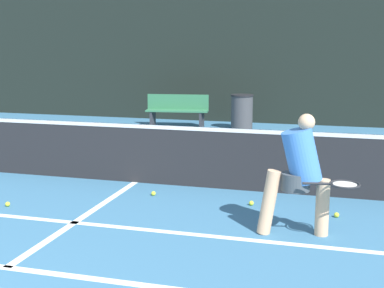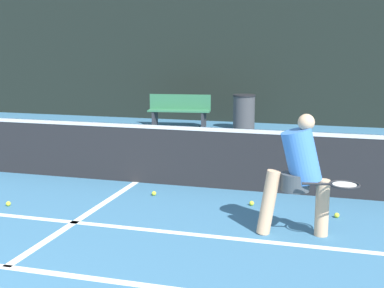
{
  "view_description": "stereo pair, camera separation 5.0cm",
  "coord_description": "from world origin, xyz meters",
  "px_view_note": "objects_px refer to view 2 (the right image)",
  "views": [
    {
      "loc": [
        3.15,
        -1.78,
        2.22
      ],
      "look_at": [
        1.34,
        4.65,
        0.95
      ],
      "focal_mm": 50.0,
      "sensor_mm": 36.0,
      "label": 1
    },
    {
      "loc": [
        3.2,
        -1.77,
        2.22
      ],
      "look_at": [
        1.34,
        4.65,
        0.95
      ],
      "focal_mm": 50.0,
      "sensor_mm": 36.0,
      "label": 2
    }
  ],
  "objects_px": {
    "player_practicing": "(299,171)",
    "trash_bin": "(244,112)",
    "parked_car": "(333,94)",
    "courtside_bench": "(179,109)"
  },
  "relations": [
    {
      "from": "player_practicing",
      "to": "trash_bin",
      "type": "relative_size",
      "value": 1.58
    },
    {
      "from": "courtside_bench",
      "to": "parked_car",
      "type": "distance_m",
      "value": 5.6
    },
    {
      "from": "trash_bin",
      "to": "parked_car",
      "type": "height_order",
      "value": "parked_car"
    },
    {
      "from": "trash_bin",
      "to": "parked_car",
      "type": "xyz_separation_m",
      "value": [
        2.12,
        4.03,
        0.15
      ]
    },
    {
      "from": "parked_car",
      "to": "courtside_bench",
      "type": "bearing_deg",
      "value": -133.52
    },
    {
      "from": "trash_bin",
      "to": "parked_car",
      "type": "distance_m",
      "value": 4.55
    },
    {
      "from": "parked_car",
      "to": "player_practicing",
      "type": "bearing_deg",
      "value": -90.34
    },
    {
      "from": "courtside_bench",
      "to": "trash_bin",
      "type": "distance_m",
      "value": 1.74
    },
    {
      "from": "player_practicing",
      "to": "trash_bin",
      "type": "bearing_deg",
      "value": 94.76
    },
    {
      "from": "player_practicing",
      "to": "courtside_bench",
      "type": "relative_size",
      "value": 0.85
    }
  ]
}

